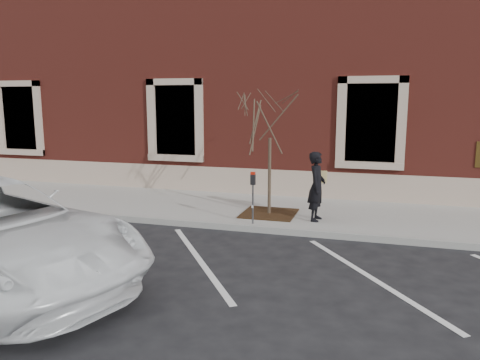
% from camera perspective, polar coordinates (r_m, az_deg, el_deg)
% --- Properties ---
extents(ground, '(120.00, 120.00, 0.00)m').
position_cam_1_polar(ground, '(11.20, -0.88, -6.06)').
color(ground, '#28282B').
rests_on(ground, ground).
extents(sidewalk_near, '(40.00, 3.50, 0.15)m').
position_cam_1_polar(sidewalk_near, '(12.81, 1.47, -3.68)').
color(sidewalk_near, '#A4A09A').
rests_on(sidewalk_near, ground).
extents(curb_near, '(40.00, 0.12, 0.15)m').
position_cam_1_polar(curb_near, '(11.13, -0.96, -5.76)').
color(curb_near, '#9E9E99').
rests_on(curb_near, ground).
extents(parking_stripes, '(28.00, 4.40, 0.01)m').
position_cam_1_polar(parking_stripes, '(9.22, -5.02, -9.62)').
color(parking_stripes, silver).
rests_on(parking_stripes, ground).
extents(building_civic, '(40.00, 8.62, 8.00)m').
position_cam_1_polar(building_civic, '(18.33, 6.52, 12.69)').
color(building_civic, maroon).
rests_on(building_civic, ground).
extents(man, '(0.45, 0.64, 1.68)m').
position_cam_1_polar(man, '(11.42, 9.33, -0.77)').
color(man, black).
rests_on(man, sidewalk_near).
extents(parking_meter, '(0.11, 0.09, 1.24)m').
position_cam_1_polar(parking_meter, '(10.96, 1.59, -0.98)').
color(parking_meter, '#595B60').
rests_on(parking_meter, sidewalk_near).
extents(tree_grate, '(1.34, 1.34, 0.03)m').
position_cam_1_polar(tree_grate, '(12.07, 3.56, -4.08)').
color(tree_grate, '#3A2412').
rests_on(tree_grate, sidewalk_near).
extents(sapling, '(2.14, 2.14, 3.56)m').
position_cam_1_polar(sapling, '(11.72, 3.69, 7.73)').
color(sapling, '#4E412F').
rests_on(sapling, sidewalk_near).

